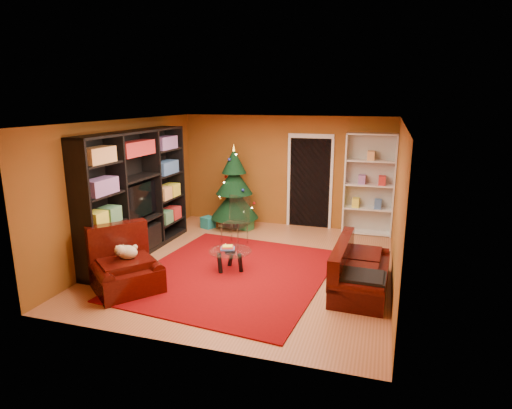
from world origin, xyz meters
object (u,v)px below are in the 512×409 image
(gift_box_teal, at_px, (208,222))
(sofa, at_px, (362,266))
(media_unit, at_px, (136,194))
(coffee_table, at_px, (230,260))
(acrylic_chair, at_px, (234,225))
(white_bookshelf, at_px, (369,185))
(armchair, at_px, (126,266))
(rug, at_px, (232,273))
(gift_box_green, at_px, (247,224))
(dog, at_px, (127,252))
(gift_box_red, at_px, (237,218))
(christmas_tree, at_px, (234,187))

(gift_box_teal, bearing_deg, sofa, -32.82)
(media_unit, height_order, coffee_table, media_unit)
(acrylic_chair, bearing_deg, white_bookshelf, 44.34)
(armchair, bearing_deg, white_bookshelf, -0.31)
(rug, xyz_separation_m, acrylic_chair, (-0.46, 1.38, 0.45))
(white_bookshelf, bearing_deg, coffee_table, -127.08)
(gift_box_green, distance_m, dog, 3.69)
(sofa, bearing_deg, gift_box_red, 48.56)
(armchair, relative_size, sofa, 0.59)
(gift_box_teal, bearing_deg, acrylic_chair, -44.94)
(white_bookshelf, distance_m, coffee_table, 3.78)
(gift_box_red, relative_size, armchair, 0.21)
(media_unit, height_order, gift_box_green, media_unit)
(gift_box_teal, bearing_deg, dog, -88.20)
(gift_box_red, bearing_deg, white_bookshelf, -0.37)
(media_unit, bearing_deg, armchair, -62.96)
(gift_box_teal, xyz_separation_m, coffee_table, (1.42, -2.30, 0.07))
(media_unit, xyz_separation_m, white_bookshelf, (4.22, 2.63, -0.07))
(christmas_tree, relative_size, gift_box_green, 7.79)
(rug, bearing_deg, media_unit, 168.43)
(gift_box_green, distance_m, acrylic_chair, 1.23)
(rug, height_order, gift_box_green, gift_box_green)
(gift_box_red, relative_size, acrylic_chair, 0.23)
(armchair, bearing_deg, gift_box_teal, 41.65)
(dog, relative_size, coffee_table, 0.53)
(christmas_tree, distance_m, coffee_table, 2.77)
(white_bookshelf, height_order, sofa, white_bookshelf)
(media_unit, relative_size, white_bookshelf, 1.35)
(gift_box_green, distance_m, white_bookshelf, 2.91)
(gift_box_teal, bearing_deg, gift_box_red, 53.57)
(rug, bearing_deg, dog, -143.84)
(dog, xyz_separation_m, coffee_table, (1.31, 1.14, -0.41))
(christmas_tree, height_order, gift_box_green, christmas_tree)
(media_unit, distance_m, coffee_table, 2.29)
(dog, xyz_separation_m, sofa, (3.57, 1.07, -0.23))
(christmas_tree, relative_size, coffee_table, 2.66)
(gift_box_green, distance_m, armchair, 3.74)
(media_unit, bearing_deg, white_bookshelf, 33.22)
(media_unit, relative_size, sofa, 1.75)
(media_unit, height_order, armchair, media_unit)
(acrylic_chair, bearing_deg, coffee_table, -62.36)
(rug, relative_size, white_bookshelf, 1.56)
(christmas_tree, height_order, dog, christmas_tree)
(dog, xyz_separation_m, acrylic_chair, (0.94, 2.39, -0.15))
(dog, bearing_deg, white_bookshelf, -0.84)
(acrylic_chair, bearing_deg, media_unit, -139.39)
(media_unit, bearing_deg, coffee_table, -7.46)
(christmas_tree, bearing_deg, media_unit, -118.72)
(sofa, distance_m, acrylic_chair, 2.95)
(rug, height_order, white_bookshelf, white_bookshelf)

